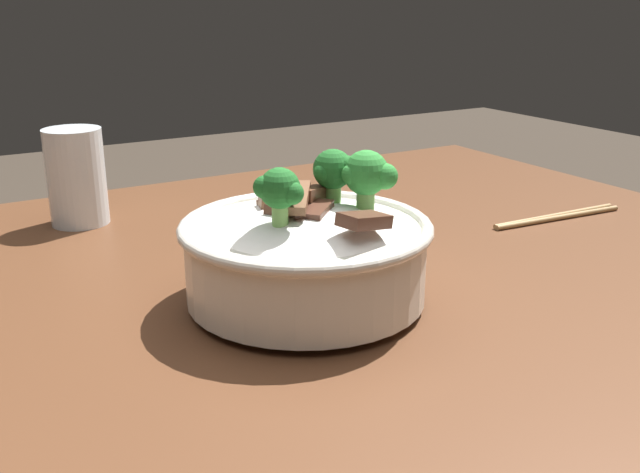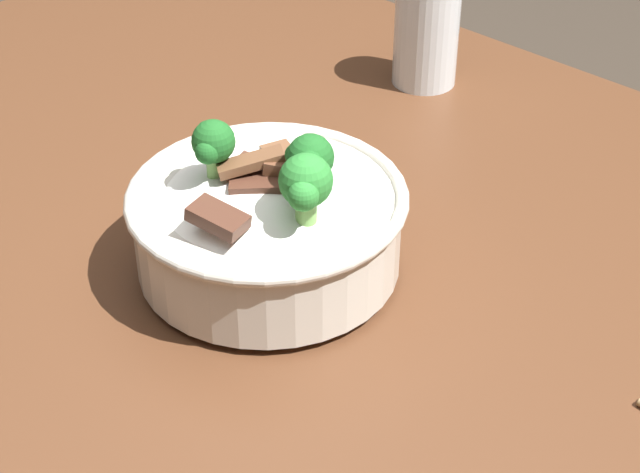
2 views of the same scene
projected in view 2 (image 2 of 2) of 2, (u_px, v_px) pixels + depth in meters
dining_table at (299, 334)px, 1.06m from camera, size 1.36×0.95×0.83m
rice_bowl at (268, 218)px, 0.89m from camera, size 0.25×0.25×0.15m
drinking_glass at (426, 39)px, 1.20m from camera, size 0.08×0.08×0.13m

